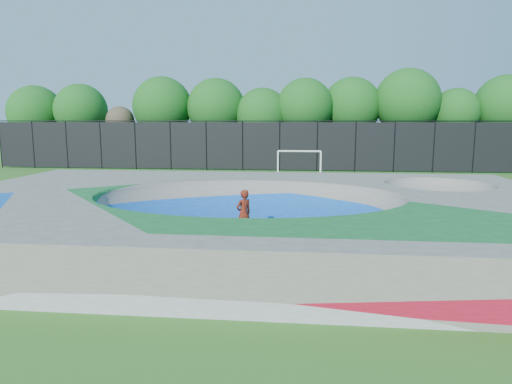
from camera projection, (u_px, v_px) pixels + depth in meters
ground at (248, 235)px, 16.34m from camera, size 120.00×120.00×0.00m
skate_deck at (248, 215)px, 16.22m from camera, size 22.00×14.00×1.50m
skater at (244, 214)px, 15.94m from camera, size 0.73×0.72×1.70m
skateboard at (244, 237)px, 16.07m from camera, size 0.73×0.68×0.05m
soccer_goal at (299, 159)px, 31.42m from camera, size 3.06×0.12×2.02m
fence at (280, 145)px, 36.64m from camera, size 48.09×0.09×4.04m
treeline at (284, 108)px, 41.01m from camera, size 52.99×6.56×8.53m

